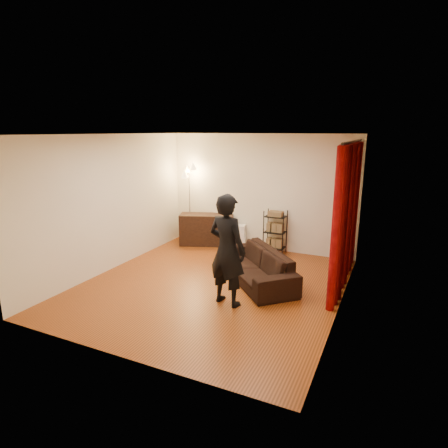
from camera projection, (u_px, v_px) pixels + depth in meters
The scene contains 14 objects.
floor at pixel (212, 285), 6.88m from camera, with size 5.00×5.00×0.00m, color #994618.
ceiling at pixel (211, 134), 6.23m from camera, with size 5.00×5.00×0.00m, color white.
wall_back at pixel (260, 193), 8.75m from camera, with size 5.00×5.00×0.00m, color #EDE6CB.
wall_front at pixel (115, 255), 4.35m from camera, with size 5.00×5.00×0.00m, color #EDE6CB.
wall_left at pixel (111, 203), 7.47m from camera, with size 5.00×5.00×0.00m, color #EDE6CB.
wall_right at pixel (345, 227), 5.63m from camera, with size 5.00×5.00×0.00m, color #EDE6CB.
curtain_rod at pixel (353, 141), 6.36m from camera, with size 0.04×0.04×2.65m, color black.
curtain at pixel (346, 216), 6.69m from camera, with size 0.22×2.65×2.55m, color #810904, non-canonical shape.
sofa at pixel (255, 265), 7.01m from camera, with size 2.08×0.81×0.61m, color black.
person at pixel (227, 250), 5.94m from camera, with size 0.67×0.44×1.83m, color black.
media_cabinet at pixel (207, 229), 9.26m from camera, with size 1.31×0.49×0.77m, color black.
storage_boxes at pixel (238, 236), 9.03m from camera, with size 0.34×0.27×0.57m, color white, non-canonical shape.
wire_shelf at pixel (275, 232), 8.57m from camera, with size 0.46×0.32×1.00m, color black, non-canonical shape.
floor_lamp at pixel (190, 205), 9.32m from camera, with size 0.35×0.35×1.94m, color silver, non-canonical shape.
Camera 1 is at (2.90, -5.71, 2.76)m, focal length 30.00 mm.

